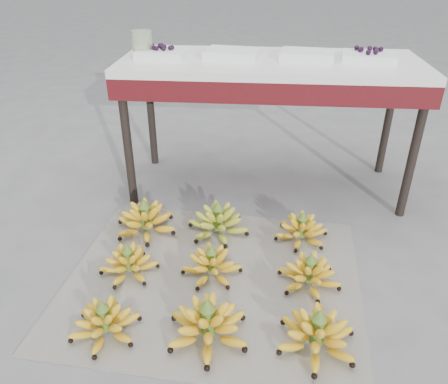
# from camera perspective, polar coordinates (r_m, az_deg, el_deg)

# --- Properties ---
(ground) EXTENTS (60.00, 60.00, 0.00)m
(ground) POSITION_cam_1_polar(r_m,az_deg,el_deg) (1.89, 1.06, -12.68)
(ground) COLOR #5F5F61
(ground) RESTS_ON ground
(newspaper_mat) EXTENTS (1.32, 1.14, 0.01)m
(newspaper_mat) POSITION_cam_1_polar(r_m,az_deg,el_deg) (1.94, -1.41, -11.24)
(newspaper_mat) COLOR beige
(newspaper_mat) RESTS_ON ground
(bunch_front_left) EXTENTS (0.31, 0.31, 0.16)m
(bunch_front_left) POSITION_cam_1_polar(r_m,az_deg,el_deg) (1.73, -15.30, -16.09)
(bunch_front_left) COLOR yellow
(bunch_front_left) RESTS_ON newspaper_mat
(bunch_front_center) EXTENTS (0.35, 0.35, 0.19)m
(bunch_front_center) POSITION_cam_1_polar(r_m,az_deg,el_deg) (1.65, -2.13, -16.96)
(bunch_front_center) COLOR yellow
(bunch_front_center) RESTS_ON newspaper_mat
(bunch_front_right) EXTENTS (0.33, 0.33, 0.18)m
(bunch_front_right) POSITION_cam_1_polar(r_m,az_deg,el_deg) (1.66, 12.05, -17.73)
(bunch_front_right) COLOR yellow
(bunch_front_right) RESTS_ON newspaper_mat
(bunch_mid_left) EXTENTS (0.30, 0.30, 0.15)m
(bunch_mid_left) POSITION_cam_1_polar(r_m,az_deg,el_deg) (1.97, -12.32, -9.09)
(bunch_mid_left) COLOR yellow
(bunch_mid_left) RESTS_ON newspaper_mat
(bunch_mid_center) EXTENTS (0.33, 0.33, 0.16)m
(bunch_mid_center) POSITION_cam_1_polar(r_m,az_deg,el_deg) (1.92, -1.62, -9.47)
(bunch_mid_center) COLOR yellow
(bunch_mid_center) RESTS_ON newspaper_mat
(bunch_mid_right) EXTENTS (0.34, 0.34, 0.16)m
(bunch_mid_right) POSITION_cam_1_polar(r_m,az_deg,el_deg) (1.91, 11.11, -10.44)
(bunch_mid_right) COLOR yellow
(bunch_mid_right) RESTS_ON newspaper_mat
(bunch_back_left) EXTENTS (0.40, 0.40, 0.19)m
(bunch_back_left) POSITION_cam_1_polar(r_m,az_deg,el_deg) (2.22, -10.21, -3.67)
(bunch_back_left) COLOR yellow
(bunch_back_left) RESTS_ON newspaper_mat
(bunch_back_center) EXTENTS (0.39, 0.39, 0.18)m
(bunch_back_center) POSITION_cam_1_polar(r_m,az_deg,el_deg) (2.17, -0.76, -4.00)
(bunch_back_center) COLOR olive
(bunch_back_center) RESTS_ON newspaper_mat
(bunch_back_right) EXTENTS (0.28, 0.28, 0.16)m
(bunch_back_right) POSITION_cam_1_polar(r_m,az_deg,el_deg) (2.17, 10.08, -4.92)
(bunch_back_right) COLOR yellow
(bunch_back_right) RESTS_ON newspaper_mat
(vendor_table) EXTENTS (1.57, 0.63, 0.75)m
(vendor_table) POSITION_cam_1_polar(r_m,az_deg,el_deg) (2.41, 6.00, 14.90)
(vendor_table) COLOR black
(vendor_table) RESTS_ON ground
(tray_far_left) EXTENTS (0.28, 0.21, 0.07)m
(tray_far_left) POSITION_cam_1_polar(r_m,az_deg,el_deg) (2.42, -8.05, 17.50)
(tray_far_left) COLOR silver
(tray_far_left) RESTS_ON vendor_table
(tray_left) EXTENTS (0.30, 0.24, 0.04)m
(tray_left) POSITION_cam_1_polar(r_m,az_deg,el_deg) (2.39, 1.12, 17.61)
(tray_left) COLOR silver
(tray_left) RESTS_ON vendor_table
(tray_right) EXTENTS (0.30, 0.23, 0.04)m
(tray_right) POSITION_cam_1_polar(r_m,az_deg,el_deg) (2.40, 10.83, 17.16)
(tray_right) COLOR silver
(tray_right) RESTS_ON vendor_table
(tray_far_right) EXTENTS (0.29, 0.23, 0.07)m
(tray_far_right) POSITION_cam_1_polar(r_m,az_deg,el_deg) (2.43, 18.38, 16.44)
(tray_far_right) COLOR silver
(tray_far_right) RESTS_ON vendor_table
(glass_jar) EXTENTS (0.12, 0.12, 0.13)m
(glass_jar) POSITION_cam_1_polar(r_m,az_deg,el_deg) (2.45, -10.60, 18.48)
(glass_jar) COLOR #D2EDBC
(glass_jar) RESTS_ON vendor_table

